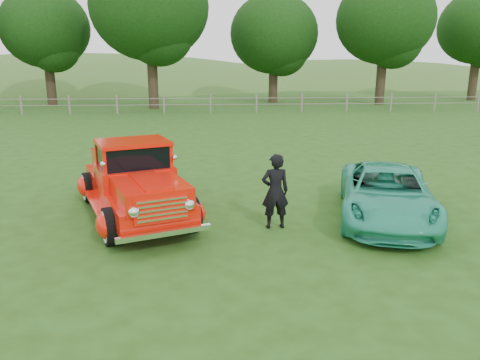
{
  "coord_description": "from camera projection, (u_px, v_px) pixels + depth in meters",
  "views": [
    {
      "loc": [
        0.03,
        -8.67,
        3.59
      ],
      "look_at": [
        0.64,
        1.2,
        0.96
      ],
      "focal_mm": 35.0,
      "sensor_mm": 36.0,
      "label": 1
    }
  ],
  "objects": [
    {
      "name": "tree_mid_west",
      "position": [
        45.0,
        28.0,
        34.16
      ],
      "size": [
        6.4,
        6.4,
        8.46
      ],
      "color": "black",
      "rests_on": "ground"
    },
    {
      "name": "red_pickup",
      "position": [
        134.0,
        183.0,
        10.65
      ],
      "size": [
        3.48,
        5.28,
        1.78
      ],
      "rotation": [
        0.0,
        0.0,
        0.37
      ],
      "color": "black",
      "rests_on": "ground"
    },
    {
      "name": "ground",
      "position": [
        212.0,
        243.0,
        9.28
      ],
      "size": [
        140.0,
        140.0,
        0.0
      ],
      "primitive_type": "plane",
      "color": "#254612",
      "rests_on": "ground"
    },
    {
      "name": "distant_hills",
      "position": [
        183.0,
        114.0,
        67.57
      ],
      "size": [
        116.0,
        60.0,
        18.0
      ],
      "color": "#3C6525",
      "rests_on": "ground"
    },
    {
      "name": "tree_far_east",
      "position": [
        480.0,
        27.0,
        38.04
      ],
      "size": [
        6.6,
        6.6,
        8.86
      ],
      "color": "black",
      "rests_on": "ground"
    },
    {
      "name": "man",
      "position": [
        275.0,
        191.0,
        9.91
      ],
      "size": [
        0.63,
        0.44,
        1.63
      ],
      "primitive_type": "imported",
      "rotation": [
        0.0,
        0.0,
        3.24
      ],
      "color": "black",
      "rests_on": "ground"
    },
    {
      "name": "tree_near_east",
      "position": [
        274.0,
        34.0,
        36.21
      ],
      "size": [
        6.8,
        6.8,
        8.33
      ],
      "color": "black",
      "rests_on": "ground"
    },
    {
      "name": "teal_sedan",
      "position": [
        387.0,
        194.0,
        10.48
      ],
      "size": [
        3.03,
        4.66,
        1.19
      ],
      "primitive_type": "imported",
      "rotation": [
        0.0,
        0.0,
        -0.27
      ],
      "color": "#29A581",
      "rests_on": "ground"
    },
    {
      "name": "tree_mid_east",
      "position": [
        385.0,
        20.0,
        34.52
      ],
      "size": [
        7.2,
        7.2,
        9.44
      ],
      "color": "black",
      "rests_on": "ground"
    },
    {
      "name": "tree_near_west",
      "position": [
        149.0,
        7.0,
        31.42
      ],
      "size": [
        8.0,
        8.0,
        10.42
      ],
      "color": "black",
      "rests_on": "ground"
    },
    {
      "name": "fence_line",
      "position": [
        210.0,
        104.0,
        30.35
      ],
      "size": [
        48.0,
        0.12,
        1.2
      ],
      "color": "slate",
      "rests_on": "ground"
    }
  ]
}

